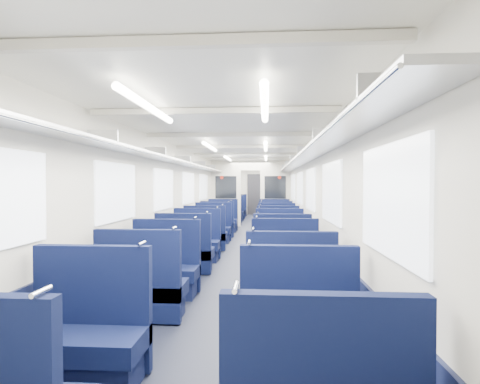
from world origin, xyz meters
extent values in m
cube|color=black|center=(0.00, 0.00, 0.00)|extent=(2.80, 18.00, 0.01)
cube|color=silver|center=(0.00, 0.00, 2.35)|extent=(2.80, 18.00, 0.01)
cube|color=beige|center=(-1.40, 0.00, 1.18)|extent=(0.02, 18.00, 2.35)
cube|color=black|center=(-1.39, 0.00, 0.35)|extent=(0.03, 17.90, 0.70)
cube|color=beige|center=(1.40, 0.00, 1.18)|extent=(0.02, 18.00, 2.35)
cube|color=black|center=(1.39, 0.00, 0.35)|extent=(0.03, 17.90, 0.70)
cube|color=beige|center=(0.00, 9.00, 1.18)|extent=(2.80, 0.02, 2.35)
cube|color=#B2B5BA|center=(-1.22, 0.00, 1.97)|extent=(0.34, 17.40, 0.04)
cylinder|color=silver|center=(-1.04, 0.00, 1.95)|extent=(0.02, 17.40, 0.02)
cube|color=#B2B5BA|center=(-1.22, -6.00, 2.05)|extent=(0.34, 0.03, 0.14)
cube|color=#B2B5BA|center=(-1.22, -4.00, 2.05)|extent=(0.34, 0.03, 0.14)
cube|color=#B2B5BA|center=(-1.22, -2.00, 2.05)|extent=(0.34, 0.03, 0.14)
cube|color=#B2B5BA|center=(-1.22, 0.00, 2.05)|extent=(0.34, 0.03, 0.14)
cube|color=#B2B5BA|center=(-1.22, 2.00, 2.05)|extent=(0.34, 0.03, 0.14)
cube|color=#B2B5BA|center=(-1.22, 4.00, 2.05)|extent=(0.34, 0.03, 0.14)
cube|color=#B2B5BA|center=(-1.22, 6.00, 2.05)|extent=(0.34, 0.03, 0.14)
cube|color=#B2B5BA|center=(-1.22, 8.00, 2.05)|extent=(0.34, 0.03, 0.14)
cube|color=#B2B5BA|center=(1.22, 0.00, 1.97)|extent=(0.34, 17.40, 0.04)
cylinder|color=silver|center=(1.04, 0.00, 1.95)|extent=(0.02, 17.40, 0.02)
cube|color=#B2B5BA|center=(1.22, -8.00, 2.05)|extent=(0.34, 0.03, 0.14)
cube|color=#B2B5BA|center=(1.22, -6.00, 2.05)|extent=(0.34, 0.03, 0.14)
cube|color=#B2B5BA|center=(1.22, -4.00, 2.05)|extent=(0.34, 0.03, 0.14)
cube|color=#B2B5BA|center=(1.22, -2.00, 2.05)|extent=(0.34, 0.03, 0.14)
cube|color=#B2B5BA|center=(1.22, 0.00, 2.05)|extent=(0.34, 0.03, 0.14)
cube|color=#B2B5BA|center=(1.22, 2.00, 2.05)|extent=(0.34, 0.03, 0.14)
cube|color=#B2B5BA|center=(1.22, 4.00, 2.05)|extent=(0.34, 0.03, 0.14)
cube|color=#B2B5BA|center=(1.22, 6.00, 2.05)|extent=(0.34, 0.03, 0.14)
cube|color=#B2B5BA|center=(1.22, 8.00, 2.05)|extent=(0.34, 0.03, 0.14)
cube|color=white|center=(-1.38, -5.20, 1.42)|extent=(0.02, 1.30, 0.75)
cube|color=white|center=(-1.38, -2.90, 1.42)|extent=(0.02, 1.30, 0.75)
cube|color=white|center=(-1.38, -0.60, 1.42)|extent=(0.02, 1.30, 0.75)
cube|color=white|center=(-1.38, 1.70, 1.42)|extent=(0.02, 1.30, 0.75)
cube|color=white|center=(-1.38, 4.50, 1.42)|extent=(0.02, 1.30, 0.75)
cube|color=white|center=(-1.38, 6.80, 1.42)|extent=(0.02, 1.30, 0.75)
cube|color=white|center=(1.38, -7.50, 1.42)|extent=(0.02, 1.30, 0.75)
cube|color=white|center=(1.38, -5.20, 1.42)|extent=(0.02, 1.30, 0.75)
cube|color=white|center=(1.38, -2.90, 1.42)|extent=(0.02, 1.30, 0.75)
cube|color=white|center=(1.38, -0.60, 1.42)|extent=(0.02, 1.30, 0.75)
cube|color=white|center=(1.38, 1.70, 1.42)|extent=(0.02, 1.30, 0.75)
cube|color=white|center=(1.38, 4.50, 1.42)|extent=(0.02, 1.30, 0.75)
cube|color=white|center=(1.38, 6.80, 1.42)|extent=(0.02, 1.30, 0.75)
cube|color=beige|center=(0.00, -8.00, 2.31)|extent=(2.70, 0.06, 0.06)
cube|color=beige|center=(0.00, -6.00, 2.31)|extent=(2.70, 0.06, 0.06)
cube|color=beige|center=(0.00, -4.00, 2.31)|extent=(2.70, 0.06, 0.06)
cube|color=beige|center=(0.00, -2.00, 2.31)|extent=(2.70, 0.06, 0.06)
cube|color=beige|center=(0.00, 0.00, 2.31)|extent=(2.70, 0.06, 0.06)
cube|color=beige|center=(0.00, 2.00, 2.31)|extent=(2.70, 0.06, 0.06)
cube|color=beige|center=(0.00, 4.00, 2.31)|extent=(2.70, 0.06, 0.06)
cube|color=beige|center=(0.00, 6.00, 2.31)|extent=(2.70, 0.06, 0.06)
cube|color=beige|center=(0.00, 8.00, 2.31)|extent=(2.70, 0.06, 0.06)
cylinder|color=white|center=(-0.55, -6.50, 2.26)|extent=(0.07, 1.60, 0.07)
cylinder|color=white|center=(-0.55, -2.50, 2.26)|extent=(0.07, 1.60, 0.07)
cylinder|color=white|center=(-0.55, 1.00, 2.26)|extent=(0.07, 1.60, 0.07)
cylinder|color=white|center=(-0.55, 5.50, 2.26)|extent=(0.07, 1.60, 0.07)
cylinder|color=white|center=(0.55, -6.50, 2.26)|extent=(0.07, 1.60, 0.07)
cylinder|color=white|center=(0.55, -2.50, 2.26)|extent=(0.07, 1.60, 0.07)
cylinder|color=white|center=(0.55, 1.00, 2.26)|extent=(0.07, 1.60, 0.07)
cylinder|color=white|center=(0.55, 5.50, 2.26)|extent=(0.07, 1.60, 0.07)
cube|color=black|center=(0.00, 8.94, 1.00)|extent=(0.75, 0.06, 2.00)
cube|color=beige|center=(-0.88, 3.59, 1.18)|extent=(1.05, 0.08, 2.35)
cube|color=black|center=(-0.87, 3.54, 1.40)|extent=(0.76, 0.02, 0.80)
cylinder|color=#B31B0B|center=(-1.02, 3.54, 1.75)|extent=(0.12, 0.01, 0.12)
cube|color=beige|center=(0.88, 3.59, 1.18)|extent=(1.05, 0.08, 2.35)
cube|color=black|center=(0.87, 3.54, 1.40)|extent=(0.76, 0.02, 0.80)
cylinder|color=#B31B0B|center=(1.02, 3.54, 1.75)|extent=(0.12, 0.01, 0.12)
cube|color=beige|center=(0.00, 3.59, 2.17)|extent=(0.70, 0.08, 0.35)
cylinder|color=silver|center=(-0.43, -8.48, 1.05)|extent=(0.02, 0.14, 0.02)
cylinder|color=silver|center=(0.43, -8.35, 1.05)|extent=(0.02, 0.14, 0.02)
cube|color=#0B1439|center=(-0.83, -7.31, 0.33)|extent=(0.95, 0.50, 0.16)
cube|color=black|center=(-0.83, -7.31, 0.12)|extent=(0.88, 0.40, 0.24)
cube|color=#0B1439|center=(-0.83, -7.11, 0.53)|extent=(0.95, 0.09, 1.01)
cylinder|color=silver|center=(-0.43, -7.11, 1.05)|extent=(0.02, 0.14, 0.02)
cube|color=#0B1439|center=(0.83, -7.20, 0.33)|extent=(0.95, 0.50, 0.16)
cube|color=black|center=(0.83, -7.20, 0.12)|extent=(0.88, 0.40, 0.24)
cube|color=#0B1439|center=(0.83, -6.99, 0.53)|extent=(0.95, 0.09, 1.01)
cylinder|color=silver|center=(0.43, -6.99, 1.05)|extent=(0.02, 0.14, 0.02)
cube|color=#0B1439|center=(-0.83, -5.82, 0.33)|extent=(0.95, 0.50, 0.16)
cube|color=black|center=(-0.83, -5.82, 0.12)|extent=(0.88, 0.40, 0.24)
cube|color=#0B1439|center=(-0.83, -6.03, 0.53)|extent=(0.95, 0.09, 1.01)
cylinder|color=silver|center=(-0.43, -6.03, 1.05)|extent=(0.02, 0.14, 0.02)
cube|color=#0B1439|center=(0.83, -5.88, 0.33)|extent=(0.95, 0.50, 0.16)
cube|color=black|center=(0.83, -5.88, 0.12)|extent=(0.88, 0.40, 0.24)
cube|color=#0B1439|center=(0.83, -6.08, 0.53)|extent=(0.95, 0.09, 1.01)
cylinder|color=silver|center=(0.43, -6.08, 1.05)|extent=(0.02, 0.14, 0.02)
cube|color=#0B1439|center=(-0.83, -5.01, 0.33)|extent=(0.95, 0.50, 0.16)
cube|color=black|center=(-0.83, -5.01, 0.12)|extent=(0.88, 0.40, 0.24)
cube|color=#0B1439|center=(-0.83, -4.81, 0.53)|extent=(0.95, 0.09, 1.01)
cylinder|color=silver|center=(-0.43, -4.81, 1.05)|extent=(0.02, 0.14, 0.02)
cube|color=#0B1439|center=(0.83, -4.80, 0.33)|extent=(0.95, 0.50, 0.16)
cube|color=black|center=(0.83, -4.80, 0.12)|extent=(0.88, 0.40, 0.24)
cube|color=#0B1439|center=(0.83, -4.59, 0.53)|extent=(0.95, 0.09, 1.01)
cylinder|color=silver|center=(0.43, -4.59, 1.05)|extent=(0.02, 0.14, 0.02)
cube|color=#0B1439|center=(-0.83, -3.55, 0.33)|extent=(0.95, 0.50, 0.16)
cube|color=black|center=(-0.83, -3.55, 0.12)|extent=(0.88, 0.40, 0.24)
cube|color=#0B1439|center=(-0.83, -3.75, 0.53)|extent=(0.95, 0.09, 1.01)
cylinder|color=silver|center=(-0.43, -3.75, 1.05)|extent=(0.02, 0.14, 0.02)
cube|color=#0B1439|center=(0.83, -3.56, 0.33)|extent=(0.95, 0.50, 0.16)
cube|color=black|center=(0.83, -3.56, 0.12)|extent=(0.88, 0.40, 0.24)
cube|color=#0B1439|center=(0.83, -3.77, 0.53)|extent=(0.95, 0.09, 1.01)
cylinder|color=silver|center=(0.43, -3.77, 1.05)|extent=(0.02, 0.14, 0.02)
cube|color=#0B1439|center=(-0.83, -2.62, 0.33)|extent=(0.95, 0.50, 0.16)
cube|color=black|center=(-0.83, -2.62, 0.12)|extent=(0.88, 0.40, 0.24)
cube|color=#0B1439|center=(-0.83, -2.41, 0.53)|extent=(0.95, 0.09, 1.01)
cylinder|color=silver|center=(-0.43, -2.41, 1.05)|extent=(0.02, 0.14, 0.02)
cube|color=#0B1439|center=(0.83, -2.58, 0.33)|extent=(0.95, 0.50, 0.16)
cube|color=black|center=(0.83, -2.58, 0.12)|extent=(0.88, 0.40, 0.24)
cube|color=#0B1439|center=(0.83, -2.37, 0.53)|extent=(0.95, 0.09, 1.01)
cylinder|color=silver|center=(0.43, -2.37, 1.05)|extent=(0.02, 0.14, 0.02)
cube|color=#0B1439|center=(-0.83, -1.29, 0.33)|extent=(0.95, 0.50, 0.16)
cube|color=black|center=(-0.83, -1.29, 0.12)|extent=(0.88, 0.40, 0.24)
cube|color=#0B1439|center=(-0.83, -1.50, 0.53)|extent=(0.95, 0.09, 1.01)
cylinder|color=silver|center=(-0.43, -1.50, 1.05)|extent=(0.02, 0.14, 0.02)
cube|color=#0B1439|center=(0.83, -1.22, 0.33)|extent=(0.95, 0.50, 0.16)
cube|color=black|center=(0.83, -1.22, 0.12)|extent=(0.88, 0.40, 0.24)
cube|color=#0B1439|center=(0.83, -1.42, 0.53)|extent=(0.95, 0.09, 1.01)
cylinder|color=silver|center=(0.43, -1.42, 1.05)|extent=(0.02, 0.14, 0.02)
cube|color=#0B1439|center=(-0.83, -0.24, 0.33)|extent=(0.95, 0.50, 0.16)
cube|color=black|center=(-0.83, -0.24, 0.12)|extent=(0.88, 0.40, 0.24)
cube|color=#0B1439|center=(-0.83, -0.04, 0.53)|extent=(0.95, 0.09, 1.01)
cylinder|color=silver|center=(-0.43, -0.04, 1.05)|extent=(0.02, 0.14, 0.02)
cube|color=#0B1439|center=(0.83, -0.40, 0.33)|extent=(0.95, 0.50, 0.16)
cube|color=black|center=(0.83, -0.40, 0.12)|extent=(0.88, 0.40, 0.24)
cube|color=#0B1439|center=(0.83, -0.20, 0.53)|extent=(0.95, 0.09, 1.01)
cylinder|color=silver|center=(0.43, -0.20, 1.05)|extent=(0.02, 0.14, 0.02)
cube|color=#0B1439|center=(-0.83, 0.91, 0.33)|extent=(0.95, 0.50, 0.16)
cube|color=black|center=(-0.83, 0.91, 0.12)|extent=(0.88, 0.40, 0.24)
cube|color=#0B1439|center=(-0.83, 0.70, 0.53)|extent=(0.95, 0.09, 1.01)
cylinder|color=silver|center=(-0.43, 0.70, 1.05)|extent=(0.02, 0.14, 0.02)
cube|color=#0B1439|center=(0.83, 1.09, 0.33)|extent=(0.95, 0.50, 0.16)
cube|color=black|center=(0.83, 1.09, 0.12)|extent=(0.88, 0.40, 0.24)
cube|color=#0B1439|center=(0.83, 0.89, 0.53)|extent=(0.95, 0.09, 1.01)
cylinder|color=silver|center=(0.43, 0.89, 1.05)|extent=(0.02, 0.14, 0.02)
cube|color=#0B1439|center=(-0.83, 2.00, 0.33)|extent=(0.95, 0.50, 0.16)
cube|color=black|center=(-0.83, 2.00, 0.12)|extent=(0.88, 0.40, 0.24)
cube|color=#0B1439|center=(-0.83, 2.21, 0.53)|extent=(0.95, 0.09, 1.01)
cylinder|color=silver|center=(-0.43, 2.21, 1.05)|extent=(0.02, 0.14, 0.02)
cube|color=#0B1439|center=(0.83, 2.06, 0.33)|extent=(0.95, 0.50, 0.16)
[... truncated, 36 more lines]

